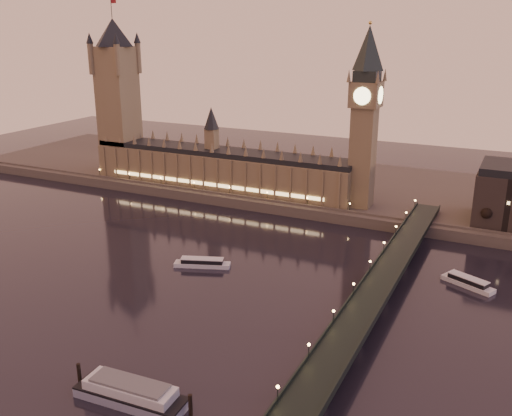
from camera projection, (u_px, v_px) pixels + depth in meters
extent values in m
plane|color=black|center=(168.00, 276.00, 257.61)|extent=(700.00, 700.00, 0.00)
cube|color=#423D35|center=(343.00, 187.00, 385.48)|extent=(560.00, 130.00, 6.00)
cube|color=brown|center=(220.00, 171.00, 372.53)|extent=(180.00, 26.00, 22.00)
cube|color=black|center=(220.00, 152.00, 368.65)|extent=(180.00, 22.00, 3.20)
cube|color=#FFCC7F|center=(210.00, 184.00, 362.83)|extent=(153.00, 0.25, 2.20)
cube|color=brown|center=(119.00, 112.00, 395.54)|extent=(22.00, 22.00, 88.00)
cone|color=black|center=(113.00, 32.00, 379.19)|extent=(31.68, 31.68, 18.00)
cylinder|color=black|center=(111.00, 8.00, 374.56)|extent=(0.44, 0.44, 12.00)
cube|color=maroon|center=(113.00, 1.00, 372.26)|extent=(4.00, 0.15, 2.50)
cube|color=brown|center=(362.00, 158.00, 327.99)|extent=(13.00, 13.00, 58.00)
cube|color=brown|center=(366.00, 94.00, 316.89)|extent=(16.00, 16.00, 14.00)
cylinder|color=#FFEAA5|center=(362.00, 96.00, 309.88)|extent=(9.60, 0.35, 9.60)
cylinder|color=#FFEAA5|center=(352.00, 94.00, 320.28)|extent=(0.35, 9.60, 9.60)
cube|color=black|center=(367.00, 76.00, 313.80)|extent=(13.00, 13.00, 6.00)
cone|color=black|center=(369.00, 48.00, 309.18)|extent=(17.68, 17.68, 24.00)
sphere|color=gold|center=(370.00, 23.00, 305.16)|extent=(2.00, 2.00, 2.00)
cube|color=black|center=(368.00, 301.00, 216.98)|extent=(13.00, 260.00, 2.00)
cube|color=black|center=(352.00, 294.00, 219.13)|extent=(0.60, 260.00, 1.00)
cube|color=black|center=(385.00, 301.00, 213.90)|extent=(0.60, 260.00, 1.00)
cylinder|color=black|center=(488.00, 222.00, 295.43)|extent=(0.70, 0.70, 9.41)
sphere|color=black|center=(490.00, 213.00, 293.91)|extent=(6.28, 6.28, 6.28)
cube|color=silver|center=(202.00, 265.00, 267.05)|extent=(26.54, 14.32, 1.92)
cube|color=black|center=(202.00, 261.00, 266.46)|extent=(19.80, 11.02, 1.92)
cube|color=silver|center=(202.00, 259.00, 266.11)|extent=(20.37, 11.42, 0.35)
cube|color=silver|center=(468.00, 284.00, 247.02)|extent=(23.54, 15.18, 1.97)
cube|color=black|center=(468.00, 280.00, 246.41)|extent=(17.62, 11.65, 1.97)
cube|color=silver|center=(469.00, 277.00, 246.06)|extent=(18.14, 12.06, 0.36)
cube|color=gray|center=(131.00, 398.00, 171.19)|extent=(35.83, 11.67, 2.87)
cube|color=black|center=(131.00, 393.00, 170.66)|extent=(35.83, 11.67, 0.55)
cube|color=silver|center=(130.00, 388.00, 170.14)|extent=(29.15, 10.24, 2.87)
cube|color=#595B5E|center=(130.00, 383.00, 169.57)|extent=(24.68, 8.92, 0.77)
cylinder|color=black|center=(79.00, 374.00, 178.75)|extent=(1.22, 1.22, 7.52)
cylinder|color=black|center=(190.00, 406.00, 163.92)|extent=(1.22, 1.22, 7.52)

